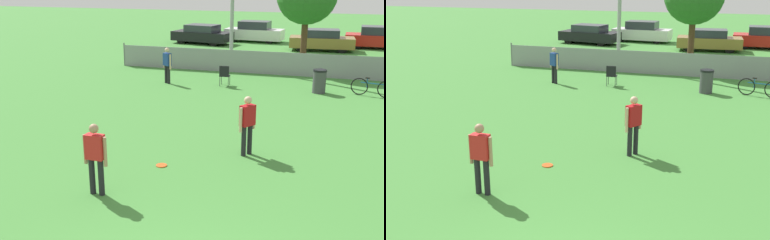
% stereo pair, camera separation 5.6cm
% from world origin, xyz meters
% --- Properties ---
extents(fence_backline, '(18.96, 0.07, 1.21)m').
position_xyz_m(fence_backline, '(0.00, 18.00, 0.55)').
color(fence_backline, gray).
rests_on(fence_backline, ground_plane).
extents(player_thrower_red, '(0.41, 0.48, 1.61)m').
position_xyz_m(player_thrower_red, '(-0.48, 6.84, 0.93)').
color(player_thrower_red, black).
rests_on(player_thrower_red, ground_plane).
extents(player_defender_red, '(0.56, 0.23, 1.61)m').
position_xyz_m(player_defender_red, '(-3.09, 3.45, 0.93)').
color(player_defender_red, black).
rests_on(player_defender_red, ground_plane).
extents(spectator_in_blue, '(0.46, 0.40, 1.59)m').
position_xyz_m(spectator_in_blue, '(-5.68, 14.56, 0.91)').
color(spectator_in_blue, black).
rests_on(spectator_in_blue, ground_plane).
extents(frisbee_disc, '(0.28, 0.28, 0.03)m').
position_xyz_m(frisbee_disc, '(-2.36, 5.40, 0.01)').
color(frisbee_disc, '#E5591E').
rests_on(frisbee_disc, ground_plane).
extents(folding_chair_sideline, '(0.45, 0.45, 0.89)m').
position_xyz_m(folding_chair_sideline, '(-3.14, 14.83, 0.51)').
color(folding_chair_sideline, '#333338').
rests_on(folding_chair_sideline, ground_plane).
extents(bicycle_sideline, '(1.67, 0.56, 0.74)m').
position_xyz_m(bicycle_sideline, '(2.92, 14.80, 0.36)').
color(bicycle_sideline, black).
rests_on(bicycle_sideline, ground_plane).
extents(trash_bin, '(0.55, 0.55, 0.96)m').
position_xyz_m(trash_bin, '(0.85, 14.78, 0.49)').
color(trash_bin, '#3F3F44').
rests_on(trash_bin, ground_plane).
extents(parked_car_dark, '(4.41, 2.52, 1.32)m').
position_xyz_m(parked_car_dark, '(-8.04, 27.61, 0.65)').
color(parked_car_dark, black).
rests_on(parked_car_dark, ground_plane).
extents(parked_car_white, '(4.23, 1.98, 1.47)m').
position_xyz_m(parked_car_white, '(-4.76, 29.85, 0.69)').
color(parked_car_white, black).
rests_on(parked_car_white, ground_plane).
extents(parked_car_tan, '(4.11, 2.01, 1.36)m').
position_xyz_m(parked_car_tan, '(0.19, 26.73, 0.67)').
color(parked_car_tan, black).
rests_on(parked_car_tan, ground_plane).
extents(parked_car_red, '(4.01, 1.82, 1.44)m').
position_xyz_m(parked_car_red, '(3.58, 28.96, 0.69)').
color(parked_car_red, black).
rests_on(parked_car_red, ground_plane).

